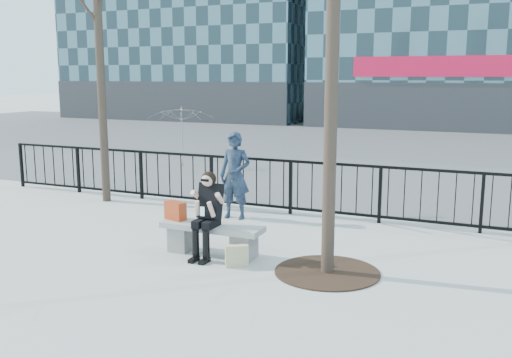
% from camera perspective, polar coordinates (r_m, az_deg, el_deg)
% --- Properties ---
extents(ground, '(120.00, 120.00, 0.00)m').
position_cam_1_polar(ground, '(9.05, -4.39, -7.52)').
color(ground, '#A5A6A1').
rests_on(ground, ground).
extents(street_surface, '(60.00, 23.00, 0.01)m').
position_cam_1_polar(street_surface, '(23.13, 13.32, 3.19)').
color(street_surface, '#474747').
rests_on(street_surface, ground).
extents(railing, '(14.00, 0.06, 1.10)m').
position_cam_1_polar(railing, '(11.57, 2.55, -0.73)').
color(railing, black).
rests_on(railing, ground).
extents(tree_grate, '(1.50, 1.50, 0.02)m').
position_cam_1_polar(tree_grate, '(8.28, 7.13, -9.22)').
color(tree_grate, black).
rests_on(tree_grate, ground).
extents(bench_main, '(1.65, 0.46, 0.49)m').
position_cam_1_polar(bench_main, '(8.97, -4.42, -5.69)').
color(bench_main, slate).
rests_on(bench_main, ground).
extents(seated_woman, '(0.50, 0.64, 1.34)m').
position_cam_1_polar(seated_woman, '(8.73, -4.94, -3.62)').
color(seated_woman, black).
rests_on(seated_woman, ground).
extents(handbag, '(0.39, 0.26, 0.29)m').
position_cam_1_polar(handbag, '(9.22, -8.07, -3.15)').
color(handbag, '#A53414').
rests_on(handbag, bench_main).
extents(shopping_bag, '(0.35, 0.28, 0.32)m').
position_cam_1_polar(shopping_bag, '(8.44, -1.94, -7.69)').
color(shopping_bag, beige).
rests_on(shopping_bag, ground).
extents(standing_man, '(0.65, 0.45, 1.70)m').
position_cam_1_polar(standing_man, '(11.08, -2.11, 0.34)').
color(standing_man, black).
rests_on(standing_man, ground).
extents(vendor_umbrella, '(2.06, 2.10, 1.86)m').
position_cam_1_polar(vendor_umbrella, '(17.59, -7.49, 4.23)').
color(vendor_umbrella, gold).
rests_on(vendor_umbrella, ground).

